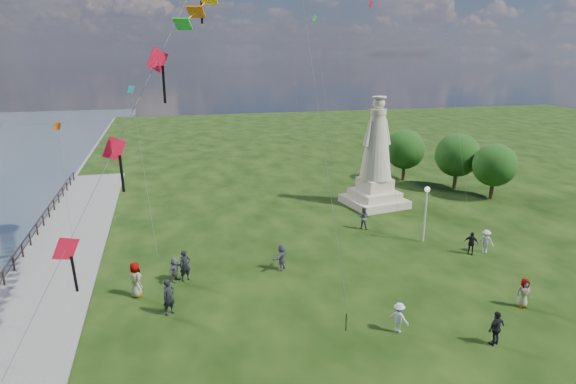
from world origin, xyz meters
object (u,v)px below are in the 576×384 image
object	(u,v)px
statue	(376,165)
person_7	(363,218)
person_9	(471,243)
lamppost	(426,202)
person_0	(169,297)
person_11	(282,257)
person_4	(524,293)
person_8	(486,241)
person_5	(175,269)
person_3	(496,328)
person_6	(185,265)
person_10	(136,280)
person_2	(399,318)

from	to	relation	value
statue	person_7	bearing A→B (deg)	-131.44
person_9	lamppost	bearing A→B (deg)	169.15
lamppost	person_7	xyz separation A→B (m)	(-2.99, 3.49, -2.01)
person_0	person_7	bearing A→B (deg)	-2.90
person_0	person_11	distance (m)	7.56
person_0	person_11	world-z (taller)	person_0
person_4	person_8	xyz separation A→B (m)	(2.63, 6.64, -0.01)
person_5	person_11	xyz separation A→B (m)	(6.25, -0.06, 0.10)
lamppost	person_5	world-z (taller)	lamppost
person_0	person_3	xyz separation A→B (m)	(13.97, -6.37, -0.11)
person_7	person_9	world-z (taller)	person_7
person_3	person_4	size ratio (longest dim) A/B	1.05
lamppost	person_6	xyz separation A→B (m)	(-16.25, -1.90, -1.93)
person_0	person_10	world-z (taller)	person_10
statue	person_2	bearing A→B (deg)	-120.77
person_3	person_9	distance (m)	10.46
person_9	person_4	bearing A→B (deg)	-57.62
statue	person_8	bearing A→B (deg)	-86.33
person_2	person_3	bearing A→B (deg)	-156.72
person_4	person_6	distance (m)	18.14
person_6	person_10	xyz separation A→B (m)	(-2.64, -1.26, 0.05)
statue	person_0	size ratio (longest dim) A/B	4.92
person_4	person_6	world-z (taller)	person_6
lamppost	person_3	bearing A→B (deg)	-105.34
lamppost	person_4	world-z (taller)	lamppost
person_0	person_3	size ratio (longest dim) A/B	1.14
person_2	person_3	size ratio (longest dim) A/B	0.89
person_5	person_6	xyz separation A→B (m)	(0.58, -0.06, 0.19)
statue	person_9	size ratio (longest dim) A/B	6.04
person_5	person_4	bearing A→B (deg)	-80.27
person_9	person_10	distance (m)	20.72
person_2	person_4	bearing A→B (deg)	-123.91
person_0	person_2	distance (m)	11.16
person_2	person_7	distance (m)	13.90
statue	person_2	world-z (taller)	statue
person_7	person_9	distance (m)	7.87
person_2	person_8	bearing A→B (deg)	-91.96
person_2	person_10	xyz separation A→B (m)	(-11.94, 6.68, 0.24)
person_4	person_10	xyz separation A→B (m)	(-19.19, 6.19, 0.19)
lamppost	person_10	world-z (taller)	lamppost
statue	person_11	world-z (taller)	statue
person_2	person_9	world-z (taller)	person_9
person_0	person_9	xyz separation A→B (m)	(19.05, 2.77, -0.17)
person_9	person_6	bearing A→B (deg)	-137.26
person_6	person_10	size ratio (longest dim) A/B	0.95
person_0	person_4	bearing A→B (deg)	-47.56
lamppost	person_6	bearing A→B (deg)	-173.33
person_4	person_7	size ratio (longest dim) A/B	0.93
person_5	person_8	size ratio (longest dim) A/B	0.93
person_10	statue	bearing A→B (deg)	-84.51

